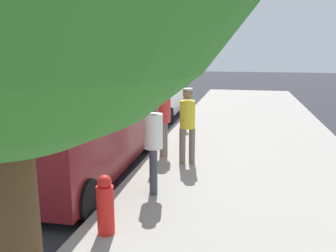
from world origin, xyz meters
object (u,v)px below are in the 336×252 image
object	(u,v)px
parking_meter_far	(185,97)
parked_van	(82,122)
pedestrian_in_white	(153,139)
pedestrian_in_yellow	(187,121)
parked_sedan_ahead	(157,98)
fire_hydrant	(105,205)
parking_meter_near	(155,120)
pedestrian_in_red	(164,116)

from	to	relation	value
parking_meter_far	parked_van	world-z (taller)	parked_van
pedestrian_in_white	pedestrian_in_yellow	size ratio (longest dim) A/B	1.00
parked_sedan_ahead	fire_hydrant	bearing A→B (deg)	-79.80
parking_meter_near	pedestrian_in_white	bearing A→B (deg)	-76.39
parked_van	parking_meter_far	bearing A→B (deg)	71.54
parked_sedan_ahead	pedestrian_in_white	bearing A→B (deg)	-76.18
pedestrian_in_yellow	pedestrian_in_white	bearing A→B (deg)	-100.48
parked_van	fire_hydrant	distance (m)	3.13
pedestrian_in_yellow	fire_hydrant	size ratio (longest dim) A/B	1.99
parking_meter_near	parked_van	size ratio (longest dim) A/B	0.29
parking_meter_far	pedestrian_in_white	bearing A→B (deg)	-86.19
fire_hydrant	parked_van	bearing A→B (deg)	121.37
fire_hydrant	parking_meter_near	bearing A→B (deg)	91.84
pedestrian_in_red	parked_van	world-z (taller)	parked_van
parking_meter_near	parking_meter_far	size ratio (longest dim) A/B	1.00
pedestrian_in_red	parked_sedan_ahead	distance (m)	6.36
parking_meter_far	pedestrian_in_red	world-z (taller)	pedestrian_in_red
parking_meter_near	pedestrian_in_yellow	distance (m)	0.73
parked_van	parked_sedan_ahead	distance (m)	7.35
parking_meter_far	parked_sedan_ahead	xyz separation A→B (m)	(-1.69, 2.84, -0.43)
parking_meter_far	pedestrian_in_red	bearing A→B (deg)	-89.55
parking_meter_near	parking_meter_far	bearing A→B (deg)	90.00
pedestrian_in_yellow	pedestrian_in_red	bearing A→B (deg)	142.35
parking_meter_far	parked_van	bearing A→B (deg)	-108.46
pedestrian_in_red	pedestrian_in_yellow	size ratio (longest dim) A/B	1.00
parked_sedan_ahead	fire_hydrant	size ratio (longest dim) A/B	5.14
pedestrian_in_white	parked_sedan_ahead	world-z (taller)	pedestrian_in_white
pedestrian_in_white	fire_hydrant	world-z (taller)	pedestrian_in_white
parked_van	pedestrian_in_yellow	bearing A→B (deg)	17.96
pedestrian_in_red	pedestrian_in_white	distance (m)	2.30
pedestrian_in_yellow	parked_sedan_ahead	xyz separation A→B (m)	(-2.39, 6.62, -0.39)
parked_sedan_ahead	fire_hydrant	distance (m)	10.12
parking_meter_far	fire_hydrant	xyz separation A→B (m)	(0.10, -7.12, -0.61)
parked_van	fire_hydrant	world-z (taller)	parked_van
parking_meter_near	parked_sedan_ahead	xyz separation A→B (m)	(-1.69, 6.85, -0.43)
pedestrian_in_yellow	fire_hydrant	world-z (taller)	pedestrian_in_yellow
parked_van	pedestrian_in_white	bearing A→B (deg)	-29.16
fire_hydrant	pedestrian_in_white	bearing A→B (deg)	80.35
parked_van	parked_sedan_ahead	xyz separation A→B (m)	(-0.19, 7.33, -0.41)
parking_meter_far	parked_van	xyz separation A→B (m)	(-1.50, -4.49, -0.03)
parked_sedan_ahead	parking_meter_near	bearing A→B (deg)	-76.13
pedestrian_in_red	fire_hydrant	xyz separation A→B (m)	(0.07, -3.85, -0.57)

